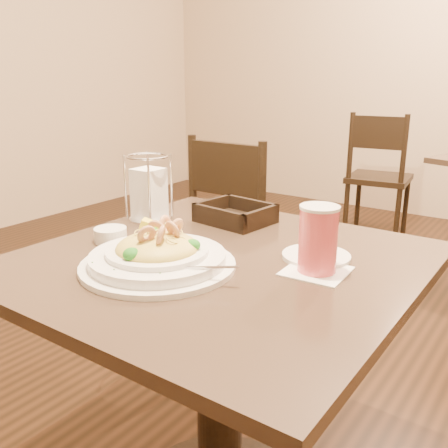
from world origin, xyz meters
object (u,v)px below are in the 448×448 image
Objects in this scene: dining_chair_far at (378,173)px; napkin_caddy at (149,192)px; drink_glass at (318,240)px; bread_basket at (235,215)px; butter_ramekin at (111,235)px; pasta_bowl at (158,255)px; main_table at (219,346)px; side_plate at (316,256)px; dining_chair_near at (242,231)px.

dining_chair_far is 4.67× the size of napkin_caddy.
napkin_caddy reaches higher than drink_glass.
bread_basket reaches higher than butter_ramekin.
pasta_bowl is 1.94× the size of napkin_caddy.
side_plate is (0.19, 0.13, 0.24)m from main_table.
main_table is 0.34m from side_plate.
drink_glass reaches higher than bread_basket.
pasta_bowl is 0.41m from bread_basket.
dining_chair_far is 2.40× the size of pasta_bowl.
pasta_bowl is (-0.07, -0.13, 0.27)m from main_table.
bread_basket is at bearing 98.89° from pasta_bowl.
dining_chair_far is 2.50m from napkin_caddy.
butter_ramekin is at bearing 103.57° from dining_chair_near.
pasta_bowl is 2.54× the size of drink_glass.
side_plate is at bearing 97.95° from dining_chair_far.
napkin_caddy is at bearing 158.35° from main_table.
pasta_bowl is 0.24m from butter_ramekin.
main_table is at bearing 12.50° from butter_ramekin.
dining_chair_far is 2.39m from bread_basket.
pasta_bowl reaches higher than main_table.
napkin_caddy reaches higher than butter_ramekin.
main_table is at bearing -63.11° from bread_basket.
side_plate is (0.67, -2.49, 0.26)m from dining_chair_far.
dining_chair_far is 2.68m from drink_glass.
pasta_bowl is (0.41, -2.75, 0.29)m from dining_chair_far.
napkin_caddy is 0.23m from butter_ramekin.
pasta_bowl is at bearing -135.01° from side_plate.
drink_glass reaches higher than pasta_bowl.
main_table is at bearing 93.22° from dining_chair_far.
dining_chair_far reaches higher than drink_glass.
dining_chair_far is 6.09× the size of drink_glass.
drink_glass is at bearing 31.60° from pasta_bowl.
main_table is at bearing 120.92° from dining_chair_near.
dining_chair_near is 1.09m from side_plate.
drink_glass reaches higher than main_table.
dining_chair_near is at bearing 121.54° from bread_basket.
dining_chair_far reaches higher than pasta_bowl.
side_plate is (-0.04, 0.08, -0.07)m from drink_glass.
dining_chair_far is at bearing 93.77° from butter_ramekin.
bread_basket is at bearing 29.71° from napkin_caddy.
main_table is 0.40m from bread_basket.
dining_chair_near is (-0.53, 0.90, -0.02)m from main_table.
pasta_bowl is at bearing -43.94° from napkin_caddy.
dining_chair_near is at bearing 102.01° from napkin_caddy.
dining_chair_near is at bearing 81.31° from dining_chair_far.
dining_chair_near reaches higher than butter_ramekin.
side_plate reaches higher than main_table.
main_table is 2.32× the size of pasta_bowl.
dining_chair_near is 5.69× the size of side_plate.
drink_glass reaches higher than side_plate.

